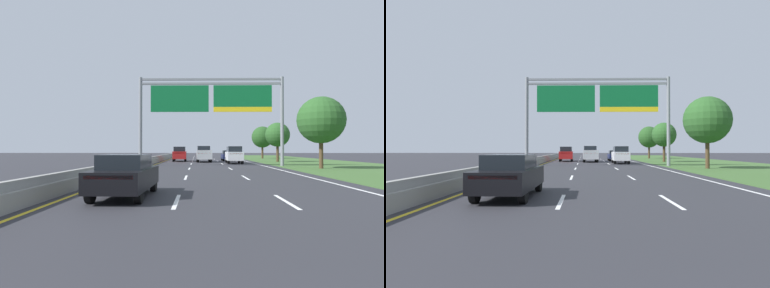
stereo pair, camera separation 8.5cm
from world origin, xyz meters
TOP-DOWN VIEW (x-y plane):
  - ground_plane at (0.00, 35.00)m, footprint 220.00×220.00m
  - lane_striping at (0.00, 34.54)m, footprint 11.96×106.00m
  - grass_verge_right at (13.95, 35.00)m, footprint 14.00×110.00m
  - median_barrier_concrete at (-6.60, 35.00)m, footprint 0.60×110.00m
  - overhead_sign_gantry at (0.30, 32.62)m, footprint 15.06×0.42m
  - pickup_truck_silver at (-0.22, 43.57)m, footprint 2.06×5.42m
  - car_black_left_lane_sedan at (-3.81, 11.49)m, footprint 1.92×4.44m
  - car_red_left_lane_suv at (-3.67, 45.86)m, footprint 1.99×4.74m
  - car_navy_right_lane_sedan at (3.49, 47.52)m, footprint 1.82×4.40m
  - car_white_right_lane_suv at (3.45, 39.44)m, footprint 1.97×4.73m
  - roadside_tree_mid at (10.08, 28.67)m, footprint 4.25×4.25m
  - roadside_tree_far at (9.94, 43.73)m, footprint 3.34×3.34m
  - roadside_tree_distant at (11.01, 59.14)m, footprint 3.96×3.96m

SIDE VIEW (x-z plane):
  - ground_plane at x=0.00m, z-range 0.00..0.00m
  - lane_striping at x=0.00m, z-range 0.00..0.01m
  - grass_verge_right at x=13.95m, z-range 0.00..0.02m
  - median_barrier_concrete at x=-6.60m, z-range -0.07..0.78m
  - car_black_left_lane_sedan at x=-3.81m, z-range 0.03..1.60m
  - car_navy_right_lane_sedan at x=3.49m, z-range 0.03..1.60m
  - pickup_truck_silver at x=-0.22m, z-range -0.03..2.17m
  - car_red_left_lane_suv at x=-3.67m, z-range 0.04..2.15m
  - car_white_right_lane_suv at x=3.45m, z-range 0.04..2.15m
  - roadside_tree_far at x=9.94m, z-range 1.02..6.46m
  - roadside_tree_distant at x=11.01m, z-range 1.00..6.99m
  - roadside_tree_mid at x=10.08m, z-range 1.13..7.66m
  - overhead_sign_gantry at x=0.30m, z-range 1.96..11.22m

